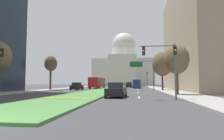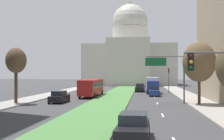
{
  "view_description": "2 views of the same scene",
  "coord_description": "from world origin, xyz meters",
  "px_view_note": "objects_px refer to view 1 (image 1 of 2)",
  "views": [
    {
      "loc": [
        6.31,
        -6.4,
        1.59
      ],
      "look_at": [
        0.43,
        40.12,
        4.79
      ],
      "focal_mm": 30.06,
      "sensor_mm": 36.0,
      "label": 1
    },
    {
      "loc": [
        4.81,
        -2.04,
        4.06
      ],
      "look_at": [
        1.07,
        30.03,
        4.44
      ],
      "focal_mm": 43.46,
      "sensor_mm": 36.0,
      "label": 2
    }
  ],
  "objects_px": {
    "sedan_midblock": "(77,86)",
    "street_tree_right_mid": "(162,64)",
    "street_tree_right_near": "(177,59)",
    "box_truck_delivery": "(137,82)",
    "city_bus": "(97,82)",
    "street_tree_left_mid": "(51,64)",
    "sedan_distant": "(137,85)",
    "sedan_very_far": "(138,85)",
    "traffic_light_near_right": "(166,59)",
    "traffic_light_far_right": "(147,77)",
    "overhead_guide_sign": "(145,69)",
    "sedan_far_horizon": "(129,85)",
    "capitol_building": "(124,67)",
    "sedan_lead_stopped": "(117,90)"
  },
  "relations": [
    {
      "from": "sedan_midblock",
      "to": "box_truck_delivery",
      "type": "bearing_deg",
      "value": 55.0
    },
    {
      "from": "sedan_very_far",
      "to": "street_tree_left_mid",
      "type": "bearing_deg",
      "value": -117.09
    },
    {
      "from": "sedan_far_horizon",
      "to": "city_bus",
      "type": "relative_size",
      "value": 0.43
    },
    {
      "from": "overhead_guide_sign",
      "to": "street_tree_right_near",
      "type": "bearing_deg",
      "value": -78.89
    },
    {
      "from": "street_tree_left_mid",
      "to": "sedan_distant",
      "type": "distance_m",
      "value": 24.36
    },
    {
      "from": "sedan_distant",
      "to": "sedan_far_horizon",
      "type": "height_order",
      "value": "sedan_far_horizon"
    },
    {
      "from": "traffic_light_far_right",
      "to": "street_tree_right_mid",
      "type": "relative_size",
      "value": 0.64
    },
    {
      "from": "street_tree_left_mid",
      "to": "traffic_light_near_right",
      "type": "bearing_deg",
      "value": -44.16
    },
    {
      "from": "overhead_guide_sign",
      "to": "traffic_light_far_right",
      "type": "bearing_deg",
      "value": 85.09
    },
    {
      "from": "traffic_light_near_right",
      "to": "sedan_midblock",
      "type": "bearing_deg",
      "value": 124.88
    },
    {
      "from": "city_bus",
      "to": "sedan_very_far",
      "type": "bearing_deg",
      "value": 65.09
    },
    {
      "from": "sedan_very_far",
      "to": "box_truck_delivery",
      "type": "distance_m",
      "value": 15.42
    },
    {
      "from": "sedan_midblock",
      "to": "overhead_guide_sign",
      "type": "bearing_deg",
      "value": 2.46
    },
    {
      "from": "capitol_building",
      "to": "sedan_far_horizon",
      "type": "height_order",
      "value": "capitol_building"
    },
    {
      "from": "traffic_light_far_right",
      "to": "sedan_midblock",
      "type": "height_order",
      "value": "traffic_light_far_right"
    },
    {
      "from": "traffic_light_far_right",
      "to": "city_bus",
      "type": "relative_size",
      "value": 0.47
    },
    {
      "from": "sedan_distant",
      "to": "sedan_very_far",
      "type": "height_order",
      "value": "sedan_very_far"
    },
    {
      "from": "traffic_light_far_right",
      "to": "sedan_far_horizon",
      "type": "height_order",
      "value": "traffic_light_far_right"
    },
    {
      "from": "street_tree_right_near",
      "to": "street_tree_right_mid",
      "type": "bearing_deg",
      "value": 89.05
    },
    {
      "from": "street_tree_right_near",
      "to": "box_truck_delivery",
      "type": "xyz_separation_m",
      "value": [
        -4.91,
        34.93,
        -2.9
      ]
    },
    {
      "from": "capitol_building",
      "to": "overhead_guide_sign",
      "type": "relative_size",
      "value": 4.81
    },
    {
      "from": "traffic_light_near_right",
      "to": "overhead_guide_sign",
      "type": "height_order",
      "value": "overhead_guide_sign"
    },
    {
      "from": "sedan_very_far",
      "to": "city_bus",
      "type": "bearing_deg",
      "value": -114.91
    },
    {
      "from": "capitol_building",
      "to": "sedan_midblock",
      "type": "relative_size",
      "value": 6.97
    },
    {
      "from": "sedan_far_horizon",
      "to": "city_bus",
      "type": "height_order",
      "value": "city_bus"
    },
    {
      "from": "capitol_building",
      "to": "street_tree_left_mid",
      "type": "relative_size",
      "value": 4.22
    },
    {
      "from": "street_tree_right_near",
      "to": "street_tree_right_mid",
      "type": "height_order",
      "value": "street_tree_right_mid"
    },
    {
      "from": "traffic_light_far_right",
      "to": "street_tree_left_mid",
      "type": "height_order",
      "value": "street_tree_left_mid"
    },
    {
      "from": "capitol_building",
      "to": "box_truck_delivery",
      "type": "xyz_separation_m",
      "value": [
        6.61,
        -41.56,
        -8.6
      ]
    },
    {
      "from": "capitol_building",
      "to": "sedan_far_horizon",
      "type": "bearing_deg",
      "value": -83.76
    },
    {
      "from": "overhead_guide_sign",
      "to": "sedan_midblock",
      "type": "bearing_deg",
      "value": -177.54
    },
    {
      "from": "street_tree_left_mid",
      "to": "sedan_midblock",
      "type": "relative_size",
      "value": 1.65
    },
    {
      "from": "sedan_midblock",
      "to": "street_tree_right_mid",
      "type": "bearing_deg",
      "value": -3.19
    },
    {
      "from": "street_tree_right_mid",
      "to": "sedan_very_far",
      "type": "bearing_deg",
      "value": 97.63
    },
    {
      "from": "street_tree_right_near",
      "to": "city_bus",
      "type": "distance_m",
      "value": 30.66
    },
    {
      "from": "street_tree_right_near",
      "to": "sedan_far_horizon",
      "type": "distance_m",
      "value": 40.23
    },
    {
      "from": "city_bus",
      "to": "street_tree_left_mid",
      "type": "bearing_deg",
      "value": -121.02
    },
    {
      "from": "street_tree_right_mid",
      "to": "box_truck_delivery",
      "type": "height_order",
      "value": "street_tree_right_mid"
    },
    {
      "from": "sedan_lead_stopped",
      "to": "box_truck_delivery",
      "type": "height_order",
      "value": "box_truck_delivery"
    },
    {
      "from": "traffic_light_near_right",
      "to": "box_truck_delivery",
      "type": "relative_size",
      "value": 0.81
    },
    {
      "from": "street_tree_right_mid",
      "to": "sedan_midblock",
      "type": "xyz_separation_m",
      "value": [
        -18.47,
        1.03,
        -4.72
      ]
    },
    {
      "from": "city_bus",
      "to": "sedan_far_horizon",
      "type": "bearing_deg",
      "value": 57.92
    },
    {
      "from": "sedan_distant",
      "to": "sedan_very_far",
      "type": "relative_size",
      "value": 1.07
    },
    {
      "from": "sedan_distant",
      "to": "box_truck_delivery",
      "type": "bearing_deg",
      "value": 91.05
    },
    {
      "from": "sedan_midblock",
      "to": "city_bus",
      "type": "relative_size",
      "value": 0.41
    },
    {
      "from": "overhead_guide_sign",
      "to": "street_tree_left_mid",
      "type": "height_order",
      "value": "street_tree_left_mid"
    },
    {
      "from": "traffic_light_near_right",
      "to": "sedan_midblock",
      "type": "xyz_separation_m",
      "value": [
        -15.83,
        22.7,
        -3.02
      ]
    },
    {
      "from": "street_tree_left_mid",
      "to": "sedan_very_far",
      "type": "bearing_deg",
      "value": 62.91
    },
    {
      "from": "street_tree_right_near",
      "to": "sedan_lead_stopped",
      "type": "xyz_separation_m",
      "value": [
        -7.32,
        -3.74,
        -3.81
      ]
    },
    {
      "from": "sedan_very_far",
      "to": "street_tree_right_mid",
      "type": "bearing_deg",
      "value": -82.37
    }
  ]
}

